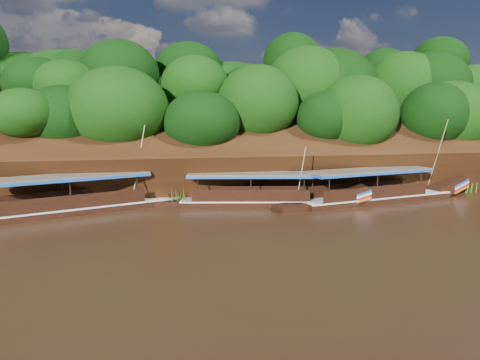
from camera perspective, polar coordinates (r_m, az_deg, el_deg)
The scene contains 6 objects.
ground at distance 29.14m, azimuth 5.89°, elevation -5.95°, with size 160.00×160.00×0.00m, color black.
riverbank at distance 50.65m, azimuth -1.91°, elevation 2.22°, with size 120.00×30.06×19.40m.
boat_0 at distance 39.79m, azimuth 17.18°, elevation -1.60°, with size 16.49×5.83×7.11m.
boat_1 at distance 36.31m, azimuth 3.66°, elevation -2.21°, with size 14.68×4.86×5.11m.
boat_2 at distance 35.76m, azimuth -17.51°, elevation -2.65°, with size 17.06×8.67×7.27m.
reeds at distance 37.62m, azimuth -2.88°, elevation -1.38°, with size 50.72×2.83×2.00m.
Camera 1 is at (-8.66, -26.92, 7.02)m, focal length 35.00 mm.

